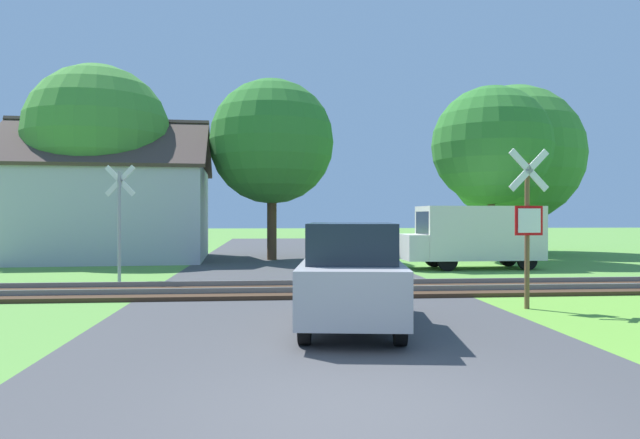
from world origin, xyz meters
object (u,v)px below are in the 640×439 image
object	(u,v)px
stop_sign_near	(528,220)
tree_far	(513,155)
tree_right	(491,146)
tree_center	(272,142)
tree_left	(98,137)
house	(110,211)
crossing_sign_far	(119,215)
parked_car	(351,275)
mail_truck	(474,234)

from	to	relation	value
stop_sign_near	tree_far	bearing A→B (deg)	-117.83
stop_sign_near	tree_right	size ratio (longest dim) A/B	0.45
tree_right	tree_center	xyz separation A→B (m)	(-9.17, 1.53, 0.25)
stop_sign_near	tree_left	bearing A→B (deg)	-52.67
house	tree_left	world-z (taller)	tree_left
crossing_sign_far	parked_car	xyz separation A→B (m)	(5.52, -6.60, -1.02)
tree_far	stop_sign_near	bearing A→B (deg)	-112.98
mail_truck	house	bearing A→B (deg)	68.68
tree_left	house	bearing A→B (deg)	26.97
tree_right	mail_truck	size ratio (longest dim) A/B	1.49
tree_far	tree_right	bearing A→B (deg)	-122.29
mail_truck	tree_far	bearing A→B (deg)	-32.46
crossing_sign_far	mail_truck	size ratio (longest dim) A/B	0.67
stop_sign_near	tree_far	distance (m)	18.78
tree_center	house	bearing A→B (deg)	176.14
mail_truck	tree_right	bearing A→B (deg)	-31.39
tree_left	mail_truck	distance (m)	15.95
tree_right	tree_left	distance (m)	16.62
house	tree_center	xyz separation A→B (m)	(6.94, -0.47, 2.97)
tree_right	tree_far	size ratio (longest dim) A/B	0.86
tree_right	parked_car	xyz separation A→B (m)	(-7.89, -13.56, -3.94)
stop_sign_near	mail_truck	distance (m)	8.97
stop_sign_near	house	distance (m)	18.48
tree_right	crossing_sign_far	bearing A→B (deg)	-152.57
stop_sign_near	mail_truck	xyz separation A→B (m)	(2.10, 8.70, -0.57)
stop_sign_near	tree_right	xyz separation A→B (m)	(4.04, 11.99, 3.03)
tree_far	parked_car	size ratio (longest dim) A/B	2.04
tree_right	tree_center	world-z (taller)	tree_center
tree_left	parked_car	bearing A→B (deg)	-60.65
stop_sign_near	crossing_sign_far	world-z (taller)	crossing_sign_far
house	tree_right	xyz separation A→B (m)	(16.11, -1.99, 2.72)
tree_left	mail_truck	bearing A→B (deg)	-19.19
stop_sign_near	parked_car	world-z (taller)	stop_sign_near
tree_right	parked_car	bearing A→B (deg)	-120.19
tree_left	parked_car	size ratio (longest dim) A/B	1.98
stop_sign_near	house	xyz separation A→B (m)	(-12.07, 13.99, 0.31)
house	tree_left	size ratio (longest dim) A/B	1.06
house	tree_center	bearing A→B (deg)	-7.20
parked_car	tree_left	bearing A→B (deg)	126.96
crossing_sign_far	tree_left	distance (m)	9.86
parked_car	crossing_sign_far	bearing A→B (deg)	137.52
crossing_sign_far	tree_left	world-z (taller)	tree_left
house	parked_car	bearing A→B (deg)	-65.51
tree_left	tree_center	bearing A→B (deg)	-2.00
house	tree_far	world-z (taller)	tree_far
tree_left	tree_center	size ratio (longest dim) A/B	1.07
tree_left	tree_far	bearing A→B (deg)	9.38
tree_right	tree_left	world-z (taller)	tree_left
stop_sign_near	tree_right	distance (m)	13.01
tree_left	mail_truck	world-z (taller)	tree_left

